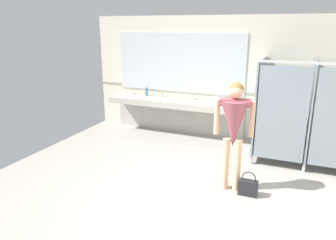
% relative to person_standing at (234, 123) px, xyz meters
% --- Properties ---
extents(ground_plane, '(6.51, 6.72, 0.10)m').
position_rel_person_standing_xyz_m(ground_plane, '(-0.71, -0.61, -1.14)').
color(ground_plane, '#9E998E').
extents(wall_back, '(6.51, 0.12, 2.71)m').
position_rel_person_standing_xyz_m(wall_back, '(-0.71, 2.51, 0.27)').
color(wall_back, beige).
rests_on(wall_back, ground_plane).
extents(wall_back_tile_band, '(6.51, 0.01, 0.06)m').
position_rel_person_standing_xyz_m(wall_back_tile_band, '(-0.71, 2.45, -0.04)').
color(wall_back_tile_band, '#9E937F').
rests_on(wall_back_tile_band, wall_back).
extents(vanity_counter, '(3.20, 0.59, 0.94)m').
position_rel_person_standing_xyz_m(vanity_counter, '(-1.82, 2.22, -0.47)').
color(vanity_counter, '#B2ADA3').
rests_on(vanity_counter, ground_plane).
extents(mirror_panel, '(3.10, 0.02, 1.36)m').
position_rel_person_standing_xyz_m(mirror_panel, '(-1.82, 2.44, 0.57)').
color(mirror_panel, silver).
rests_on(mirror_panel, wall_back).
extents(bathroom_stalls, '(1.90, 1.37, 1.93)m').
position_rel_person_standing_xyz_m(bathroom_stalls, '(1.07, 1.56, -0.08)').
color(bathroom_stalls, gray).
rests_on(bathroom_stalls, ground_plane).
extents(person_standing, '(0.59, 0.46, 1.71)m').
position_rel_person_standing_xyz_m(person_standing, '(0.00, 0.00, 0.00)').
color(person_standing, '#DBAD89').
rests_on(person_standing, ground_plane).
extents(handbag, '(0.29, 0.13, 0.39)m').
position_rel_person_standing_xyz_m(handbag, '(0.29, -0.09, -0.96)').
color(handbag, black).
rests_on(handbag, ground_plane).
extents(soap_dispenser, '(0.07, 0.07, 0.21)m').
position_rel_person_standing_xyz_m(soap_dispenser, '(-2.62, 2.31, -0.17)').
color(soap_dispenser, teal).
rests_on(soap_dispenser, vanity_counter).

